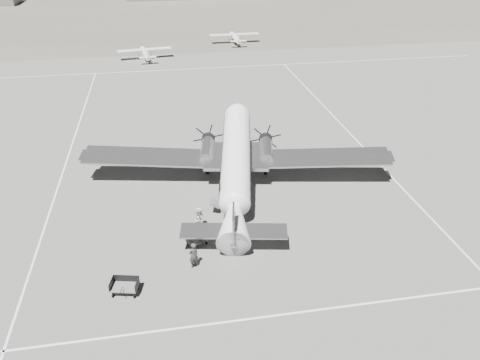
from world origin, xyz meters
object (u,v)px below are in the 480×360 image
object	(u,v)px
baggage_cart_far	(125,287)
dc3_airliner	(236,164)
light_plane_right	(235,38)
passenger	(200,218)
light_plane_left	(145,54)
baggage_cart_near	(197,240)
ramp_agent	(199,219)
ground_crew	(193,255)

from	to	relation	value
baggage_cart_far	dc3_airliner	bearing A→B (deg)	64.48
light_plane_right	baggage_cart_far	world-z (taller)	light_plane_right
light_plane_right	passenger	world-z (taller)	light_plane_right
light_plane_left	baggage_cart_near	distance (m)	53.54
baggage_cart_far	ramp_agent	xyz separation A→B (m)	(5.33, 6.21, 0.37)
passenger	baggage_cart_near	bearing A→B (deg)	-178.46
baggage_cart_near	baggage_cart_far	world-z (taller)	baggage_cart_far
ramp_agent	baggage_cart_far	bearing A→B (deg)	164.34
light_plane_left	light_plane_right	xyz separation A→B (m)	(16.86, 8.89, 0.04)
ground_crew	baggage_cart_near	bearing A→B (deg)	-129.35
baggage_cart_far	ramp_agent	size ratio (longest dim) A/B	1.02
baggage_cart_near	passenger	distance (m)	2.25
dc3_airliner	baggage_cart_far	size ratio (longest dim) A/B	15.51
baggage_cart_far	passenger	world-z (taller)	passenger
light_plane_right	ground_crew	world-z (taller)	light_plane_right
ramp_agent	passenger	bearing A→B (deg)	14.45
light_plane_right	passenger	xyz separation A→B (m)	(-12.67, -60.13, -0.10)
dc3_airliner	light_plane_right	distance (m)	55.89
passenger	baggage_cart_far	bearing A→B (deg)	152.03
light_plane_right	baggage_cart_near	world-z (taller)	light_plane_right
dc3_airliner	light_plane_left	size ratio (longest dim) A/B	3.03
ramp_agent	dc3_airliner	bearing A→B (deg)	-10.52
baggage_cart_near	ground_crew	distance (m)	2.50
baggage_cart_near	baggage_cart_far	distance (m)	6.51
baggage_cart_near	ground_crew	bearing A→B (deg)	-127.81
baggage_cart_near	passenger	bearing A→B (deg)	52.19
ramp_agent	baggage_cart_near	bearing A→B (deg)	-165.55
light_plane_left	dc3_airliner	bearing A→B (deg)	-87.99
dc3_airliner	ground_crew	size ratio (longest dim) A/B	14.15
light_plane_right	baggage_cart_near	size ratio (longest dim) A/B	6.33
dc3_airliner	light_plane_left	bearing A→B (deg)	110.21
baggage_cart_far	light_plane_right	bearing A→B (deg)	87.75
light_plane_right	ground_crew	distance (m)	66.09
baggage_cart_far	passenger	xyz separation A→B (m)	(5.37, 6.38, 0.38)
light_plane_right	baggage_cart_near	xyz separation A→B (m)	(-13.08, -62.30, -0.56)
baggage_cart_far	ramp_agent	distance (m)	8.19
dc3_airliner	ground_crew	distance (m)	10.69
baggage_cart_near	ramp_agent	size ratio (longest dim) A/B	0.86
light_plane_left	baggage_cart_near	size ratio (longest dim) A/B	6.09
dc3_airliner	light_plane_right	world-z (taller)	dc3_airliner
baggage_cart_far	light_plane_left	bearing A→B (deg)	101.75
ground_crew	passenger	distance (m)	4.64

